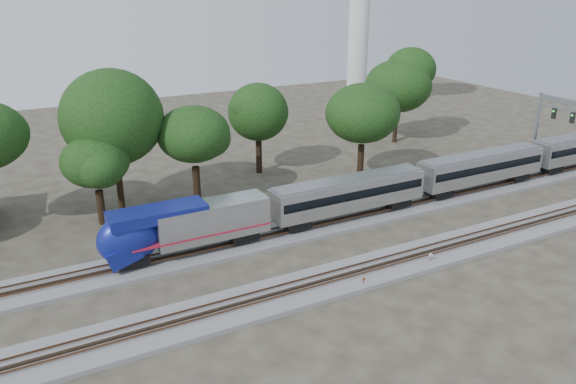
% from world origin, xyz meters
% --- Properties ---
extents(ground, '(160.00, 160.00, 0.00)m').
position_xyz_m(ground, '(0.00, 0.00, 0.00)').
color(ground, '#383328').
rests_on(ground, ground).
extents(track_far, '(160.00, 5.00, 0.73)m').
position_xyz_m(track_far, '(0.00, 6.00, 0.21)').
color(track_far, slate).
rests_on(track_far, ground).
extents(track_near, '(160.00, 5.00, 0.73)m').
position_xyz_m(track_near, '(0.00, -4.00, 0.21)').
color(track_near, slate).
rests_on(track_near, ground).
extents(switch_stand_red, '(0.29, 0.09, 0.91)m').
position_xyz_m(switch_stand_red, '(0.79, -5.81, 0.58)').
color(switch_stand_red, '#512D19').
rests_on(switch_stand_red, ground).
extents(switch_stand_white, '(0.34, 0.16, 1.11)m').
position_xyz_m(switch_stand_white, '(8.24, -5.32, 0.71)').
color(switch_stand_white, '#512D19').
rests_on(switch_stand_white, ground).
extents(switch_lever, '(0.55, 0.40, 0.30)m').
position_xyz_m(switch_lever, '(6.41, -5.48, 0.15)').
color(switch_lever, '#512D19').
rests_on(switch_lever, ground).
extents(signal_gantry, '(0.68, 8.06, 9.81)m').
position_xyz_m(signal_gantry, '(39.01, 6.00, 7.15)').
color(signal_gantry, gray).
rests_on(signal_gantry, ground).
extents(tree_2, '(6.80, 6.80, 9.59)m').
position_xyz_m(tree_2, '(-15.35, 17.38, 6.67)').
color(tree_2, black).
rests_on(tree_2, ground).
extents(tree_3, '(10.32, 10.32, 14.55)m').
position_xyz_m(tree_3, '(-12.70, 20.53, 10.14)').
color(tree_3, black).
rests_on(tree_3, ground).
extents(tree_4, '(8.11, 8.11, 11.43)m').
position_xyz_m(tree_4, '(-4.86, 18.14, 7.96)').
color(tree_4, black).
rests_on(tree_4, ground).
extents(tree_5, '(8.11, 8.11, 11.43)m').
position_xyz_m(tree_5, '(5.84, 24.66, 7.96)').
color(tree_5, black).
rests_on(tree_5, ground).
extents(tree_6, '(8.64, 8.64, 12.18)m').
position_xyz_m(tree_6, '(15.64, 16.01, 8.49)').
color(tree_6, black).
rests_on(tree_6, ground).
extents(tree_7, '(8.76, 8.76, 12.34)m').
position_xyz_m(tree_7, '(30.65, 28.21, 8.60)').
color(tree_7, black).
rests_on(tree_7, ground).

